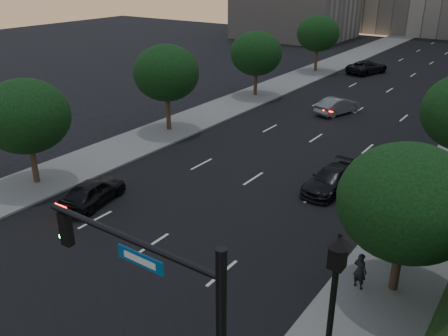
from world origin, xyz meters
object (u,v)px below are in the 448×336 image
Objects in this scene: sedan_far_right at (442,99)px; pedestrian_a at (360,271)px; street_lamp at (330,321)px; sedan_near_left at (93,192)px; sedan_far_left at (367,67)px; pedestrian_b at (397,239)px; pedestrian_c at (403,225)px; sedan_mid_left at (338,106)px; sedan_near_right at (331,180)px.

sedan_far_right is 30.69m from pedestrian_a.
sedan_near_left is (-15.49, 4.27, -1.91)m from street_lamp.
street_lamp is at bearing 125.18° from sedan_far_left.
pedestrian_a reaches higher than sedan_near_left.
pedestrian_c is (-0.14, 1.41, -0.02)m from pedestrian_b.
street_lamp is 2.98× the size of pedestrian_b.
sedan_far_right is at bearing -113.98° from sedan_mid_left.
pedestrian_a is (-0.86, 5.29, -1.70)m from street_lamp.
sedan_near_left is at bearing -133.63° from sedan_near_right.
pedestrian_a is at bearing 97.64° from pedestrian_c.
sedan_near_right is (5.70, -14.73, -0.05)m from sedan_mid_left.
sedan_far_left is at bearing 122.86° from sedan_far_right.
sedan_near_left is at bearing 164.57° from street_lamp.
sedan_far_right is at bearing -120.14° from sedan_near_left.
sedan_mid_left is 22.52m from pedestrian_b.
sedan_far_right is at bearing -76.57° from pedestrian_b.
pedestrian_c is at bearing -82.16° from pedestrian_a.
pedestrian_b is (14.54, -37.53, 0.32)m from sedan_far_left.
street_lamp reaches higher than pedestrian_b.
sedan_near_right is 2.46× the size of pedestrian_b.
sedan_mid_left is 0.95× the size of sedan_near_right.
pedestrian_c reaches higher than sedan_near_right.
pedestrian_a is at bearing 126.26° from sedan_far_left.
sedan_near_left is at bearing 97.62° from sedan_mid_left.
sedan_mid_left is at bearing 118.79° from sedan_far_left.
sedan_far_right is at bearing -68.90° from pedestrian_c.
street_lamp is 8.44m from pedestrian_b.
sedan_far_right is 2.44× the size of pedestrian_a.
pedestrian_a is at bearing 132.33° from sedan_mid_left.
pedestrian_b is 1.42m from pedestrian_c.
sedan_far_right is at bearing 153.81° from sedan_far_left.
pedestrian_c is (15.03, 5.42, 0.35)m from sedan_near_left.
pedestrian_a is at bearing 85.07° from pedestrian_b.
sedan_near_left is 2.24× the size of pedestrian_b.
street_lamp is 1.01× the size of sedan_far_left.
sedan_far_right is at bearing 96.76° from street_lamp.
sedan_near_right is at bearing -22.50° from pedestrian_c.
sedan_mid_left is at bearing 115.48° from sedan_near_right.
pedestrian_c is at bearing -79.02° from pedestrian_b.
sedan_far_left is 1.20× the size of sedan_near_right.
sedan_far_left is (-14.86, 45.82, -1.86)m from street_lamp.
street_lamp is at bearing 129.66° from sedan_mid_left.
sedan_near_left is 2.29× the size of pedestrian_c.
pedestrian_a is 3.05m from pedestrian_b.
sedan_mid_left is at bearing -110.73° from sedan_near_left.
sedan_mid_left is 18.19m from sedan_far_left.
sedan_near_left is 2.69× the size of pedestrian_a.
street_lamp reaches higher than sedan_mid_left.
sedan_far_left is at bearing -57.90° from pedestrian_a.
pedestrian_b reaches higher than sedan_far_left.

